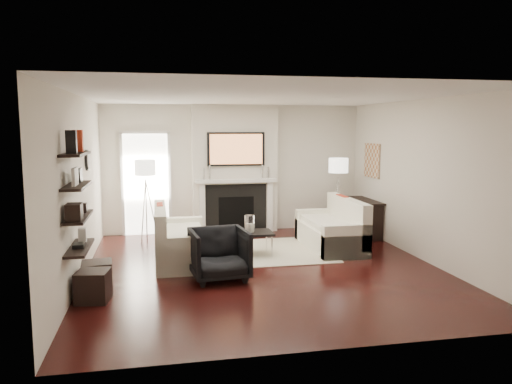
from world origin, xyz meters
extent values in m
plane|color=black|center=(0.00, 0.00, 0.00)|extent=(6.00, 6.00, 0.00)
plane|color=white|center=(0.00, 0.00, 2.70)|extent=(6.00, 6.00, 0.00)
plane|color=silver|center=(0.00, 3.00, 1.35)|extent=(5.50, 0.00, 5.50)
plane|color=silver|center=(0.00, -3.00, 1.35)|extent=(5.50, 0.00, 5.50)
plane|color=silver|center=(-2.75, 0.00, 1.35)|extent=(0.00, 6.00, 6.00)
plane|color=silver|center=(2.75, 0.00, 1.35)|extent=(0.00, 6.00, 6.00)
cube|color=silver|center=(0.00, 2.88, 1.35)|extent=(1.80, 0.25, 2.70)
cube|color=black|center=(0.00, 2.74, 0.52)|extent=(1.30, 0.02, 1.04)
cube|color=black|center=(0.00, 2.73, 0.45)|extent=(0.75, 0.02, 0.65)
cube|color=white|center=(-0.72, 2.71, 0.55)|extent=(0.12, 0.08, 1.10)
cube|color=white|center=(0.72, 2.71, 0.55)|extent=(0.12, 0.08, 1.10)
cube|color=white|center=(0.00, 2.69, 1.12)|extent=(1.70, 0.18, 0.07)
cube|color=black|center=(0.00, 2.71, 1.78)|extent=(1.20, 0.06, 0.70)
cube|color=#BF723F|center=(0.00, 2.68, 1.78)|extent=(1.10, 0.00, 0.62)
cylinder|color=silver|center=(-0.55, 2.70, 1.30)|extent=(0.04, 0.04, 0.30)
cylinder|color=silver|center=(-0.68, 2.70, 1.27)|extent=(0.04, 0.04, 0.24)
cylinder|color=silver|center=(0.55, 2.70, 1.30)|extent=(0.04, 0.04, 0.30)
cylinder|color=silver|center=(0.68, 2.70, 1.27)|extent=(0.04, 0.04, 0.24)
cube|color=white|center=(-1.85, 2.98, 1.05)|extent=(0.90, 0.02, 2.10)
cube|color=white|center=(-2.33, 2.96, 1.05)|extent=(0.06, 0.06, 2.16)
cube|color=white|center=(-1.37, 2.96, 1.05)|extent=(0.06, 0.06, 2.16)
cube|color=white|center=(-1.85, 2.96, 2.13)|extent=(1.02, 0.06, 0.06)
cube|color=beige|center=(0.08, 1.03, 0.01)|extent=(2.60, 2.00, 0.01)
cube|color=white|center=(-1.26, 0.69, 0.21)|extent=(0.85, 1.80, 0.42)
cube|color=white|center=(-1.59, 0.69, 0.53)|extent=(0.18, 1.80, 0.80)
cube|color=white|center=(-1.26, -0.12, 0.30)|extent=(0.85, 0.18, 0.60)
cube|color=white|center=(-1.26, 1.50, 0.30)|extent=(0.85, 0.18, 0.60)
cube|color=white|center=(-1.21, 0.69, 0.47)|extent=(0.63, 1.44, 0.10)
cube|color=#B32E16|center=(-1.59, 0.99, 0.73)|extent=(0.10, 0.42, 0.42)
cube|color=black|center=(-1.59, 0.39, 0.72)|extent=(0.10, 0.40, 0.40)
cube|color=white|center=(1.50, 1.07, 0.21)|extent=(0.85, 1.80, 0.42)
cube|color=white|center=(1.83, 1.07, 0.53)|extent=(0.18, 1.80, 0.80)
cube|color=white|center=(1.50, 0.26, 0.30)|extent=(0.85, 0.18, 0.60)
cube|color=white|center=(1.50, 1.88, 0.30)|extent=(0.85, 0.18, 0.60)
cube|color=white|center=(1.45, 1.07, 0.47)|extent=(0.63, 1.44, 0.10)
cube|color=#B32E16|center=(1.83, 1.37, 0.73)|extent=(0.10, 0.42, 0.42)
cube|color=black|center=(1.83, 0.77, 0.72)|extent=(0.10, 0.40, 0.40)
cube|color=black|center=(-0.22, 0.83, 0.40)|extent=(1.10, 0.55, 0.04)
cylinder|color=silver|center=(-0.72, 0.61, 0.19)|extent=(0.02, 0.02, 0.38)
cylinder|color=silver|center=(0.28, 0.61, 0.19)|extent=(0.02, 0.02, 0.38)
cylinder|color=silver|center=(-0.72, 1.05, 0.19)|extent=(0.02, 0.02, 0.38)
cylinder|color=silver|center=(0.28, 1.05, 0.19)|extent=(0.02, 0.02, 0.38)
cylinder|color=white|center=(-0.07, 0.83, 0.56)|extent=(0.18, 0.18, 0.31)
cylinder|color=white|center=(-0.07, 0.83, 0.50)|extent=(0.11, 0.11, 0.16)
cylinder|color=#AE551D|center=(-0.47, 0.83, 0.45)|extent=(0.28, 0.28, 0.05)
imported|color=black|center=(-0.76, -0.42, 0.41)|extent=(0.88, 0.83, 0.83)
cylinder|color=silver|center=(-1.85, 2.40, 0.60)|extent=(0.02, 0.02, 1.20)
cylinder|color=white|center=(-1.85, 2.40, 1.45)|extent=(0.40, 0.40, 0.30)
cylinder|color=silver|center=(-1.74, 2.40, 0.60)|extent=(0.25, 0.02, 1.23)
cylinder|color=silver|center=(-1.91, 2.49, 0.60)|extent=(0.14, 0.22, 1.23)
cylinder|color=silver|center=(-1.91, 2.30, 0.60)|extent=(0.14, 0.22, 1.23)
cylinder|color=silver|center=(2.05, 2.18, 0.60)|extent=(0.02, 0.02, 1.20)
cylinder|color=white|center=(2.05, 2.18, 1.45)|extent=(0.40, 0.40, 0.30)
cylinder|color=silver|center=(2.16, 2.18, 0.60)|extent=(0.25, 0.02, 1.23)
cylinder|color=silver|center=(2.00, 2.28, 0.60)|extent=(0.14, 0.22, 1.23)
cylinder|color=silver|center=(1.99, 2.09, 0.60)|extent=(0.14, 0.22, 1.23)
cube|color=black|center=(2.57, 1.97, 0.73)|extent=(0.35, 1.20, 0.04)
cube|color=black|center=(2.57, 1.42, 0.35)|extent=(0.30, 0.04, 0.71)
cube|color=black|center=(2.57, 2.52, 0.35)|extent=(0.30, 0.04, 0.71)
cube|color=tan|center=(2.73, 2.05, 1.55)|extent=(0.03, 0.70, 0.70)
cube|color=black|center=(-2.62, -1.00, 0.70)|extent=(0.25, 1.00, 0.03)
cube|color=black|center=(-2.62, -1.00, 1.10)|extent=(0.25, 1.00, 0.04)
cube|color=black|center=(-2.62, -1.00, 1.50)|extent=(0.25, 1.00, 0.04)
cube|color=black|center=(-2.62, -1.00, 1.90)|extent=(0.25, 1.00, 0.04)
cube|color=black|center=(-2.62, -1.26, 2.06)|extent=(0.12, 0.10, 0.28)
cube|color=#B32E16|center=(-2.62, -0.74, 2.06)|extent=(0.12, 0.10, 0.28)
cube|color=white|center=(-2.62, -1.10, 1.63)|extent=(0.04, 0.30, 0.22)
cube|color=black|center=(-2.62, -0.71, 1.61)|extent=(0.04, 0.22, 0.18)
cube|color=black|center=(-2.62, -1.30, 1.22)|extent=(0.18, 0.25, 0.20)
cube|color=black|center=(-2.62, -0.74, 1.18)|extent=(0.15, 0.12, 0.12)
cube|color=black|center=(-2.62, -1.04, 0.74)|extent=(0.14, 0.20, 0.05)
cube|color=white|center=(-2.62, -0.72, 0.81)|extent=(0.10, 0.10, 0.18)
cylinder|color=black|center=(-2.73, 0.90, 1.70)|extent=(0.04, 0.34, 0.34)
cylinder|color=white|center=(-2.71, 0.90, 1.70)|extent=(0.01, 0.29, 0.29)
cube|color=black|center=(-2.47, -0.60, 0.20)|extent=(0.44, 0.44, 0.40)
cube|color=black|center=(-2.47, -1.04, 0.20)|extent=(0.46, 0.46, 0.40)
camera|label=1|loc=(-1.63, -7.54, 2.23)|focal=35.00mm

